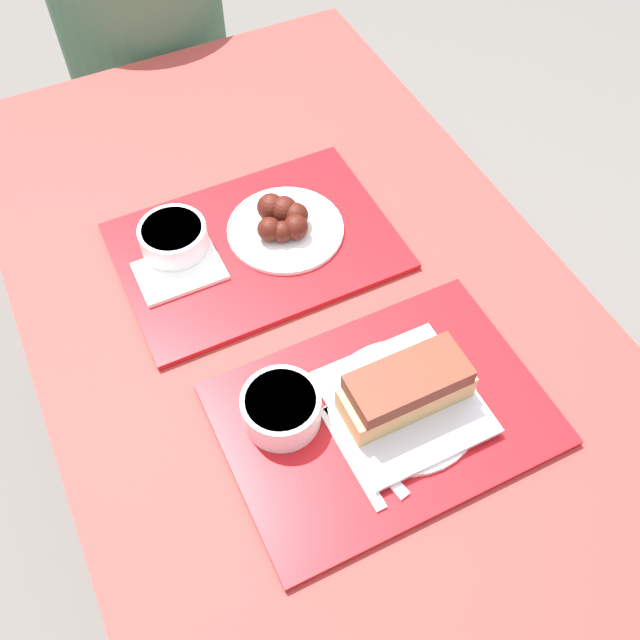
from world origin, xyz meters
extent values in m
plane|color=#605B56|center=(0.00, 0.00, 0.00)|extent=(12.00, 12.00, 0.00)
cube|color=maroon|center=(0.00, 0.00, 0.75)|extent=(0.86, 1.54, 0.04)
cylinder|color=maroon|center=(-0.37, 0.69, 0.37)|extent=(0.07, 0.07, 0.73)
cylinder|color=maroon|center=(0.37, 0.69, 0.37)|extent=(0.07, 0.07, 0.73)
cube|color=maroon|center=(0.00, 0.99, 0.42)|extent=(0.82, 0.28, 0.04)
cylinder|color=maroon|center=(-0.35, 0.99, 0.20)|extent=(0.06, 0.06, 0.41)
cylinder|color=maroon|center=(0.35, 0.99, 0.20)|extent=(0.06, 0.06, 0.41)
cube|color=#B21419|center=(0.01, -0.21, 0.78)|extent=(0.46, 0.33, 0.01)
cube|color=#B21419|center=(-0.02, 0.17, 0.78)|extent=(0.46, 0.33, 0.01)
cylinder|color=white|center=(-0.12, -0.15, 0.81)|extent=(0.11, 0.11, 0.05)
cylinder|color=beige|center=(-0.12, -0.15, 0.83)|extent=(0.10, 0.10, 0.01)
cylinder|color=white|center=(0.04, -0.21, 0.79)|extent=(0.22, 0.22, 0.01)
cube|color=silver|center=(0.04, -0.21, 0.80)|extent=(0.20, 0.20, 0.01)
cube|color=tan|center=(0.04, -0.21, 0.82)|extent=(0.19, 0.07, 0.04)
cube|color=brown|center=(0.04, -0.21, 0.86)|extent=(0.17, 0.08, 0.03)
cube|color=white|center=(-0.06, -0.25, 0.79)|extent=(0.02, 0.17, 0.00)
cube|color=white|center=(-0.04, -0.25, 0.79)|extent=(0.05, 0.17, 0.00)
cube|color=teal|center=(0.02, -0.14, 0.79)|extent=(0.04, 0.03, 0.01)
cylinder|color=white|center=(-0.15, 0.21, 0.81)|extent=(0.11, 0.11, 0.05)
cylinder|color=beige|center=(-0.15, 0.21, 0.83)|extent=(0.10, 0.10, 0.01)
cylinder|color=white|center=(0.03, 0.17, 0.79)|extent=(0.20, 0.20, 0.01)
sphere|color=#42140C|center=(0.05, 0.17, 0.81)|extent=(0.04, 0.04, 0.04)
sphere|color=#42140C|center=(0.04, 0.19, 0.82)|extent=(0.05, 0.05, 0.05)
sphere|color=#42140C|center=(0.02, 0.21, 0.82)|extent=(0.05, 0.05, 0.05)
sphere|color=#42140C|center=(0.00, 0.16, 0.81)|extent=(0.04, 0.04, 0.04)
sphere|color=#42140C|center=(0.02, 0.15, 0.81)|extent=(0.04, 0.04, 0.04)
sphere|color=#42140C|center=(0.04, 0.15, 0.81)|extent=(0.04, 0.04, 0.04)
cube|color=white|center=(-0.16, 0.16, 0.79)|extent=(0.14, 0.10, 0.01)
cylinder|color=#477051|center=(0.02, 0.99, 0.69)|extent=(0.40, 0.40, 0.50)
camera|label=1|loc=(-0.28, -0.61, 1.69)|focal=40.00mm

